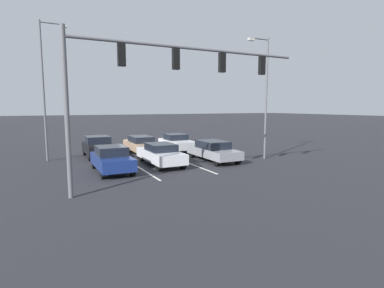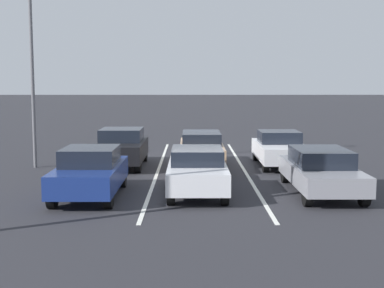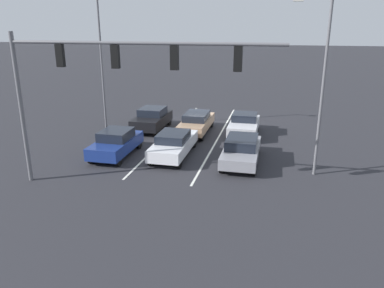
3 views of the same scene
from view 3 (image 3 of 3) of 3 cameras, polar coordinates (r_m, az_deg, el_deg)
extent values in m
plane|color=#28282D|center=(27.70, 1.46, 2.76)|extent=(240.00, 240.00, 0.00)
cube|color=silver|center=(25.17, 4.15, 1.19)|extent=(0.12, 16.73, 0.01)
cube|color=silver|center=(25.87, -3.25, 1.66)|extent=(0.12, 16.73, 0.01)
cube|color=silver|center=(21.21, -2.78, -0.19)|extent=(1.78, 4.71, 0.62)
cube|color=black|center=(20.95, -2.88, 1.14)|extent=(1.56, 2.06, 0.46)
cube|color=red|center=(23.16, 0.23, 1.79)|extent=(0.24, 0.06, 0.12)
cube|color=red|center=(23.45, -2.73, 1.97)|extent=(0.24, 0.06, 0.12)
cylinder|color=black|center=(19.50, -2.03, -2.78)|extent=(0.22, 0.64, 0.64)
cylinder|color=black|center=(19.92, -6.25, -2.43)|extent=(0.22, 0.64, 0.64)
cylinder|color=black|center=(22.77, 0.27, 0.28)|extent=(0.22, 0.64, 0.64)
cylinder|color=black|center=(23.13, -3.39, 0.53)|extent=(0.22, 0.64, 0.64)
cube|color=navy|center=(21.67, -11.49, -0.13)|extent=(1.80, 4.14, 0.65)
cube|color=black|center=(21.56, -11.51, 1.42)|extent=(1.58, 1.91, 0.52)
cube|color=red|center=(23.17, -8.07, 1.65)|extent=(0.24, 0.06, 0.12)
cube|color=red|center=(23.64, -10.92, 1.82)|extent=(0.24, 0.06, 0.12)
cylinder|color=black|center=(20.17, -11.17, -2.44)|extent=(0.22, 0.62, 0.62)
cylinder|color=black|center=(20.83, -15.05, -2.07)|extent=(0.22, 0.62, 0.62)
cylinder|color=black|center=(22.80, -8.15, 0.09)|extent=(0.22, 0.62, 0.62)
cylinder|color=black|center=(23.38, -11.67, 0.34)|extent=(0.22, 0.62, 0.62)
cube|color=gray|center=(20.39, 7.53, -1.18)|extent=(1.84, 4.66, 0.56)
cube|color=black|center=(20.30, 7.61, 0.32)|extent=(1.62, 2.32, 0.51)
cube|color=red|center=(22.49, 9.76, 0.89)|extent=(0.24, 0.06, 0.12)
cube|color=red|center=(22.58, 6.51, 1.11)|extent=(0.24, 0.06, 0.12)
cylinder|color=black|center=(18.79, 9.35, -3.85)|extent=(0.22, 0.63, 0.63)
cylinder|color=black|center=(18.93, 4.58, -3.50)|extent=(0.22, 0.63, 0.63)
cylinder|color=black|center=(22.11, 9.99, -0.56)|extent=(0.22, 0.63, 0.63)
cylinder|color=black|center=(22.22, 5.94, -0.28)|extent=(0.22, 0.63, 0.63)
cube|color=black|center=(26.71, -6.12, 3.61)|extent=(1.88, 4.07, 0.71)
cube|color=black|center=(26.72, -6.05, 4.97)|extent=(1.66, 1.91, 0.51)
cube|color=red|center=(28.32, -3.56, 4.86)|extent=(0.24, 0.06, 0.12)
cube|color=red|center=(28.71, -6.10, 4.97)|extent=(0.24, 0.06, 0.12)
cylinder|color=black|center=(25.21, -5.42, 1.94)|extent=(0.22, 0.65, 0.65)
cylinder|color=black|center=(25.76, -8.85, 2.15)|extent=(0.22, 0.65, 0.65)
cylinder|color=black|center=(27.90, -3.55, 3.53)|extent=(0.22, 0.65, 0.65)
cylinder|color=black|center=(28.39, -6.70, 3.70)|extent=(0.22, 0.65, 0.65)
cube|color=silver|center=(25.57, 7.93, 2.76)|extent=(1.85, 4.17, 0.64)
cube|color=black|center=(25.69, 8.03, 4.12)|extent=(1.63, 1.69, 0.48)
cube|color=red|center=(27.47, 9.69, 4.06)|extent=(0.24, 0.06, 0.12)
cube|color=red|center=(27.56, 7.00, 4.23)|extent=(0.24, 0.06, 0.12)
cylinder|color=black|center=(24.13, 9.43, 0.99)|extent=(0.22, 0.60, 0.60)
cylinder|color=black|center=(24.26, 5.69, 1.23)|extent=(0.22, 0.60, 0.60)
cylinder|color=black|center=(27.08, 9.87, 2.81)|extent=(0.22, 0.60, 0.60)
cylinder|color=black|center=(27.20, 6.53, 3.02)|extent=(0.22, 0.60, 0.60)
cube|color=tan|center=(25.76, 0.69, 3.13)|extent=(1.72, 4.70, 0.61)
cube|color=black|center=(25.63, 0.70, 4.29)|extent=(1.51, 2.33, 0.47)
cube|color=red|center=(27.82, 2.92, 4.53)|extent=(0.24, 0.06, 0.12)
cube|color=red|center=(28.04, 0.50, 4.66)|extent=(0.24, 0.06, 0.12)
cylinder|color=black|center=(24.05, 1.50, 1.31)|extent=(0.22, 0.71, 0.71)
cylinder|color=black|center=(24.37, -1.86, 1.53)|extent=(0.22, 0.71, 0.71)
cylinder|color=black|center=(27.36, 2.96, 3.32)|extent=(0.22, 0.71, 0.71)
cylinder|color=black|center=(27.64, -0.02, 3.49)|extent=(0.22, 0.71, 0.71)
cylinder|color=slate|center=(18.75, -24.54, 4.72)|extent=(0.20, 0.20, 6.89)
cylinder|color=slate|center=(15.52, -8.07, 14.98)|extent=(11.61, 0.14, 0.14)
cube|color=black|center=(14.64, 7.03, 12.73)|extent=(0.32, 0.22, 0.95)
sphere|color=#4C0C0C|center=(14.77, 7.14, 13.88)|extent=(0.20, 0.20, 0.20)
sphere|color=#4C420C|center=(14.79, 7.10, 12.78)|extent=(0.20, 0.20, 0.20)
sphere|color=#19D83F|center=(14.82, 7.06, 11.68)|extent=(0.20, 0.20, 0.20)
cube|color=black|center=(15.10, -2.69, 12.99)|extent=(0.32, 0.22, 0.95)
sphere|color=#4C0C0C|center=(15.24, -2.54, 14.11)|extent=(0.20, 0.20, 0.20)
sphere|color=#4C420C|center=(15.26, -2.52, 13.04)|extent=(0.20, 0.20, 0.20)
sphere|color=#19D83F|center=(15.28, -2.51, 11.97)|extent=(0.20, 0.20, 0.20)
cube|color=black|center=(15.96, -11.60, 12.91)|extent=(0.32, 0.22, 0.95)
sphere|color=#4C0C0C|center=(16.08, -11.43, 13.98)|extent=(0.20, 0.20, 0.20)
sphere|color=#4C420C|center=(16.10, -11.37, 12.96)|extent=(0.20, 0.20, 0.20)
sphere|color=#19D83F|center=(16.13, -11.30, 11.96)|extent=(0.20, 0.20, 0.20)
cube|color=black|center=(17.13, -19.44, 12.59)|extent=(0.32, 0.22, 0.95)
sphere|color=#4C0C0C|center=(17.25, -19.26, 13.59)|extent=(0.20, 0.20, 0.20)
sphere|color=#4C420C|center=(17.27, -19.16, 12.65)|extent=(0.20, 0.20, 0.20)
sphere|color=#19D83F|center=(17.29, -19.06, 11.72)|extent=(0.20, 0.20, 0.20)
cylinder|color=slate|center=(27.19, -13.61, 12.07)|extent=(0.14, 0.14, 9.40)
cylinder|color=slate|center=(18.65, 19.28, 7.74)|extent=(0.14, 0.14, 8.46)
cube|color=beige|center=(18.35, 15.89, 20.42)|extent=(0.44, 0.24, 0.16)
camera|label=1|loc=(12.76, -66.15, -8.84)|focal=28.00mm
camera|label=2|loc=(7.41, -44.32, -17.84)|focal=50.00mm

